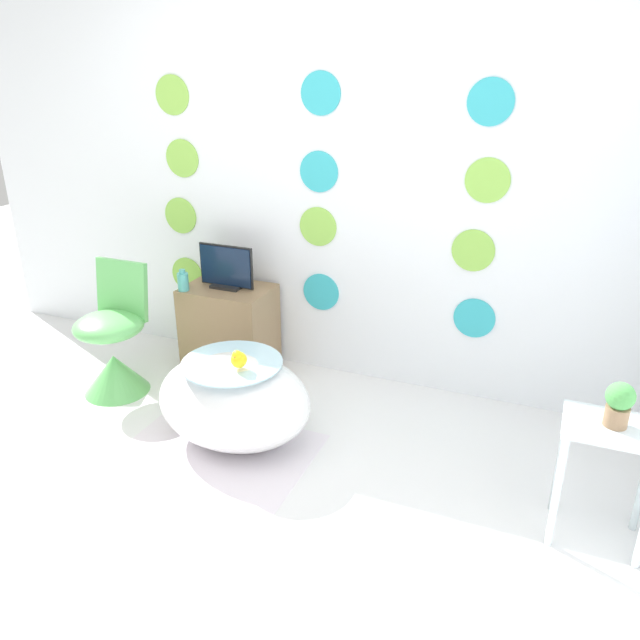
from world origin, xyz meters
TOP-DOWN VIEW (x-y plane):
  - ground_plane at (0.00, 0.00)m, footprint 12.00×12.00m
  - wall_back_dotted at (0.00, 1.68)m, footprint 5.17×0.05m
  - rug at (-0.11, 0.49)m, footprint 1.00×0.84m
  - bathtub at (-0.08, 0.68)m, footprint 0.85×0.65m
  - rubber_duck at (0.00, 0.62)m, footprint 0.08×0.09m
  - chair at (-1.04, 0.88)m, footprint 0.42×0.42m
  - tv_cabinet at (-0.54, 1.44)m, footprint 0.56×0.39m
  - tv at (-0.54, 1.44)m, footprint 0.38×0.12m
  - vase at (-0.77, 1.29)m, footprint 0.07×0.07m
  - side_table at (1.73, 0.62)m, footprint 0.39×0.29m
  - potted_plant_left at (1.73, 0.62)m, footprint 0.11×0.11m

SIDE VIEW (x-z plane):
  - ground_plane at x=0.00m, z-range 0.00..0.00m
  - rug at x=-0.11m, z-range 0.00..0.01m
  - bathtub at x=-0.08m, z-range 0.00..0.49m
  - chair at x=-1.04m, z-range -0.13..0.68m
  - tv_cabinet at x=-0.54m, z-range 0.00..0.57m
  - side_table at x=1.73m, z-range 0.15..0.71m
  - rubber_duck at x=0.00m, z-range 0.49..0.59m
  - vase at x=-0.77m, z-range 0.56..0.70m
  - potted_plant_left at x=1.73m, z-range 0.58..0.77m
  - tv at x=-0.54m, z-range 0.55..0.84m
  - wall_back_dotted at x=0.00m, z-range 0.00..2.60m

